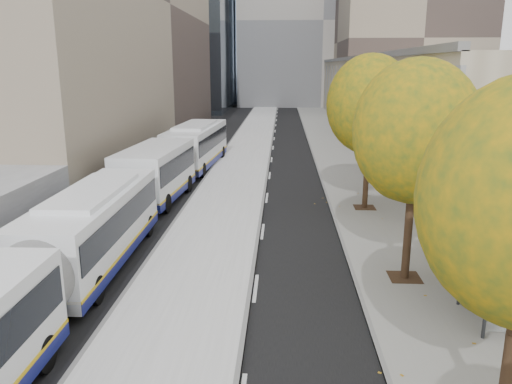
# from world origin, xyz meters

# --- Properties ---
(bus_platform) EXTENTS (4.25, 150.00, 0.15)m
(bus_platform) POSITION_xyz_m (-3.88, 35.00, 0.07)
(bus_platform) COLOR #BBBBBB
(bus_platform) RESTS_ON ground
(sidewalk) EXTENTS (4.75, 150.00, 0.08)m
(sidewalk) POSITION_xyz_m (4.12, 35.00, 0.04)
(sidewalk) COLOR gray
(sidewalk) RESTS_ON ground
(building_tan) EXTENTS (18.00, 92.00, 8.00)m
(building_tan) POSITION_xyz_m (15.50, 64.00, 4.00)
(building_tan) COLOR tan
(building_tan) RESTS_ON ground
(building_midrise) EXTENTS (24.00, 46.00, 25.00)m
(building_midrise) POSITION_xyz_m (-22.50, 41.00, 12.50)
(building_midrise) COLOR gray
(building_midrise) RESTS_ON ground
(building_far_block) EXTENTS (30.00, 18.00, 30.00)m
(building_far_block) POSITION_xyz_m (6.00, 96.00, 15.00)
(building_far_block) COLOR gray
(building_far_block) RESTS_ON ground
(bus_shelter) EXTENTS (1.90, 4.40, 2.53)m
(bus_shelter) POSITION_xyz_m (5.69, 10.96, 2.19)
(bus_shelter) COLOR #383A3F
(bus_shelter) RESTS_ON sidewalk
(tree_c) EXTENTS (4.20, 4.20, 7.28)m
(tree_c) POSITION_xyz_m (3.60, 13.00, 5.25)
(tree_c) COLOR #2F1F15
(tree_c) RESTS_ON sidewalk
(tree_d) EXTENTS (4.40, 4.40, 7.60)m
(tree_d) POSITION_xyz_m (3.60, 22.00, 5.47)
(tree_d) COLOR #2F1F15
(tree_d) RESTS_ON sidewalk
(bus_near) EXTENTS (2.66, 16.81, 2.80)m
(bus_near) POSITION_xyz_m (-7.75, 10.03, 1.53)
(bus_near) COLOR white
(bus_near) RESTS_ON ground
(bus_far) EXTENTS (3.87, 18.47, 3.06)m
(bus_far) POSITION_xyz_m (-7.42, 28.59, 1.67)
(bus_far) COLOR white
(bus_far) RESTS_ON ground
(distant_car) EXTENTS (1.86, 3.65, 1.19)m
(distant_car) POSITION_xyz_m (-7.95, 52.01, 0.59)
(distant_car) COLOR silver
(distant_car) RESTS_ON ground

